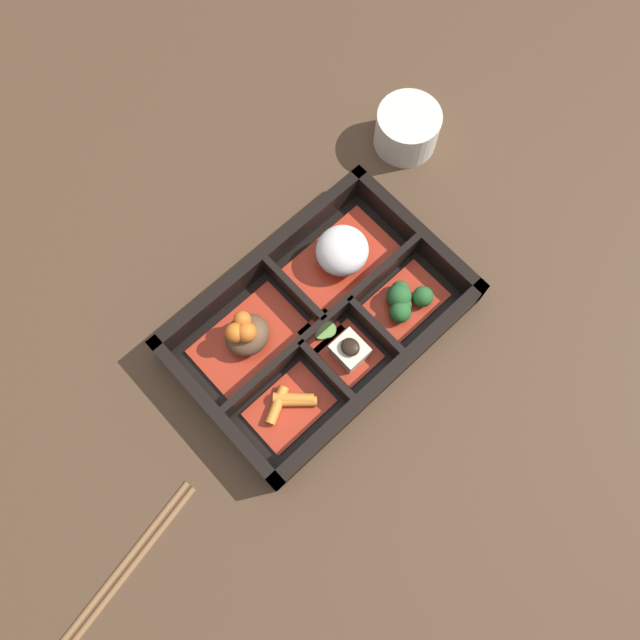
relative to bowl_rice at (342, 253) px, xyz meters
The scene contains 11 objects.
ground_plane 0.09m from the bowl_rice, 150.70° to the right, with size 3.00×3.00×0.00m, color #4C3523.
bento_base 0.09m from the bowl_rice, 150.70° to the right, with size 0.33×0.21×0.01m.
bento_rim 0.09m from the bowl_rice, 149.13° to the right, with size 0.33×0.21×0.05m.
bowl_stew 0.15m from the bowl_rice, behind, with size 0.13×0.08×0.05m.
bowl_rice is the anchor object (origin of this frame).
bowl_carrots 0.19m from the bowl_rice, 151.59° to the right, with size 0.09×0.06×0.02m.
bowl_tofu 0.12m from the bowl_rice, 129.19° to the right, with size 0.05×0.06×0.03m.
bowl_greens 0.09m from the bowl_rice, 80.49° to the right, with size 0.09×0.06×0.03m.
bowl_pickles 0.10m from the bowl_rice, 147.56° to the right, with size 0.04×0.03×0.01m.
tea_cup 0.19m from the bowl_rice, 21.06° to the left, with size 0.08×0.08×0.05m.
chopsticks 0.42m from the bowl_rice, 166.53° to the right, with size 0.22×0.06×0.01m.
Camera 1 is at (-0.15, -0.16, 0.70)m, focal length 35.00 mm.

